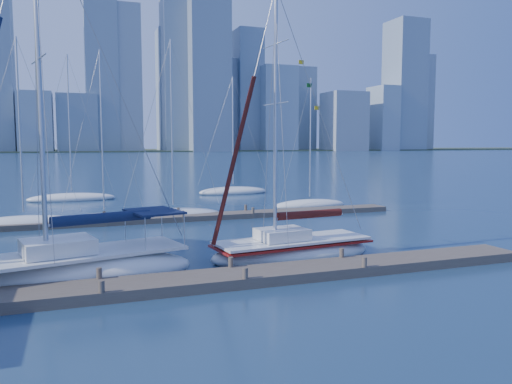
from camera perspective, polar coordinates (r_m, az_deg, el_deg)
name	(u,v)px	position (r m, az deg, el deg)	size (l,w,h in m)	color
ground	(238,283)	(19.34, -2.10, -10.33)	(700.00, 700.00, 0.00)	#162A48
near_dock	(238,278)	(19.28, -2.10, -9.76)	(26.00, 2.00, 0.40)	#4B3F37
far_dock	(195,217)	(34.95, -6.99, -2.86)	(30.00, 1.80, 0.36)	#4B3F37
far_shore	(85,151)	(337.80, -18.95, 4.44)	(800.00, 100.00, 1.50)	#38472D
sailboat_navy	(75,251)	(20.78, -19.95, -6.33)	(9.50, 5.02, 14.96)	silver
sailboat_maroon	(292,237)	(23.05, 4.15, -5.12)	(8.02, 3.38, 12.59)	silver
bg_boat_0	(24,223)	(34.86, -24.96, -3.25)	(7.25, 3.39, 12.13)	silver
bg_boat_1	(104,219)	(35.09, -16.93, -2.93)	(5.75, 3.08, 11.67)	silver
bg_boat_2	(173,215)	(35.87, -9.43, -2.56)	(7.13, 2.79, 12.72)	silver
bg_boat_4	(310,205)	(41.47, 6.16, -1.44)	(6.66, 3.90, 10.86)	silver
bg_boat_6	(72,198)	(49.11, -20.29, -0.63)	(8.00, 4.85, 13.61)	silver
bg_boat_7	(233,191)	(52.20, -2.62, 0.08)	(7.66, 3.87, 12.41)	silver
skyline	(124,91)	(310.76, -14.88, 11.12)	(502.13, 51.31, 108.00)	#7E93A3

